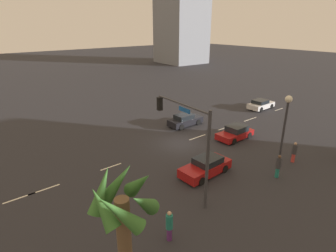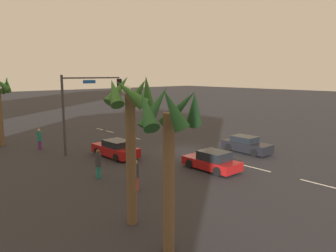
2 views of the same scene
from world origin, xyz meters
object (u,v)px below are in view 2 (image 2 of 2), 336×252
at_px(pedestrian_2, 39,139).
at_px(palm_tree_0, 130,116).
at_px(pedestrian_1, 136,174).
at_px(car_3, 246,145).
at_px(streetlamp, 127,115).
at_px(pedestrian_0, 98,163).
at_px(palm_tree_1, 170,129).
at_px(car_2, 212,161).
at_px(car_0, 116,149).
at_px(traffic_signal, 84,100).

xyz_separation_m(pedestrian_2, palm_tree_0, (-17.08, 2.19, 3.87)).
xyz_separation_m(pedestrian_1, palm_tree_0, (-3.25, 2.56, 3.90)).
distance_m(car_3, pedestrian_2, 17.95).
height_order(streetlamp, pedestrian_0, streetlamp).
bearing_deg(car_3, palm_tree_1, 115.32).
distance_m(car_2, car_3, 6.21).
height_order(car_3, pedestrian_1, pedestrian_1).
bearing_deg(pedestrian_0, car_0, -43.97).
relative_size(traffic_signal, palm_tree_0, 0.98).
bearing_deg(palm_tree_1, pedestrian_2, -6.93).
bearing_deg(palm_tree_1, car_0, -24.51).
height_order(pedestrian_2, palm_tree_0, palm_tree_0).
height_order(car_2, palm_tree_0, palm_tree_0).
bearing_deg(streetlamp, pedestrian_2, 3.82).
bearing_deg(car_3, streetlamp, 88.65).
bearing_deg(car_3, car_0, 56.31).
relative_size(car_0, traffic_signal, 0.68).
distance_m(car_2, palm_tree_1, 11.47).
xyz_separation_m(car_0, pedestrian_2, (6.59, 3.62, 0.33)).
xyz_separation_m(car_0, pedestrian_1, (-7.25, 3.26, 0.30)).
bearing_deg(palm_tree_1, pedestrian_0, -13.67).
relative_size(traffic_signal, pedestrian_0, 3.47).
height_order(traffic_signal, palm_tree_1, traffic_signal).
height_order(car_2, palm_tree_1, palm_tree_1).
height_order(car_0, streetlamp, streetlamp).
bearing_deg(palm_tree_0, streetlamp, -32.71).
relative_size(traffic_signal, pedestrian_1, 3.62).
xyz_separation_m(car_3, palm_tree_1, (-7.16, 15.13, 4.00)).
height_order(traffic_signal, pedestrian_1, traffic_signal).
bearing_deg(palm_tree_0, palm_tree_1, 175.55).
bearing_deg(pedestrian_1, car_0, -24.21).
height_order(traffic_signal, palm_tree_0, palm_tree_0).
relative_size(streetlamp, pedestrian_2, 3.22).
xyz_separation_m(car_2, streetlamp, (1.71, 5.85, 3.56)).
distance_m(streetlamp, pedestrian_2, 12.82).
bearing_deg(streetlamp, palm_tree_1, 156.50).
bearing_deg(traffic_signal, car_3, -131.49).
distance_m(pedestrian_2, palm_tree_1, 20.30).
distance_m(pedestrian_0, pedestrian_2, 10.49).
height_order(car_3, streetlamp, streetlamp).
bearing_deg(pedestrian_2, pedestrian_0, 179.25).
xyz_separation_m(car_2, pedestrian_2, (14.09, 6.68, 0.35)).
xyz_separation_m(traffic_signal, palm_tree_0, (-13.42, 4.75, 0.41)).
distance_m(car_3, palm_tree_0, 16.12).
distance_m(car_2, traffic_signal, 11.84).
relative_size(car_2, traffic_signal, 0.62).
bearing_deg(car_0, streetlamp, 154.22).
relative_size(car_0, car_2, 1.09).
relative_size(car_2, streetlamp, 0.68).
bearing_deg(palm_tree_0, pedestrian_1, -38.24).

